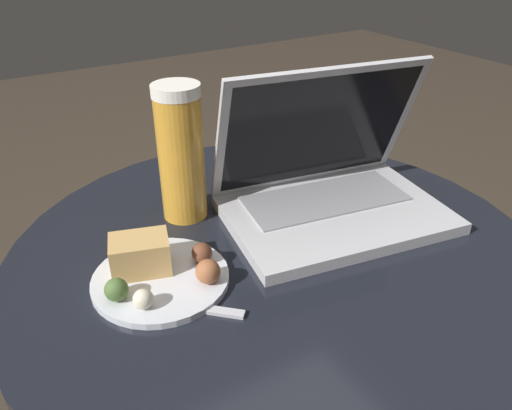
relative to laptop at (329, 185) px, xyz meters
name	(u,v)px	position (x,y,z in m)	size (l,w,h in m)	color
table	(274,311)	(-0.12, -0.04, -0.17)	(0.76, 0.76, 0.49)	#515156
laptop	(329,185)	(0.00, 0.00, 0.00)	(0.37, 0.28, 0.23)	silver
beer_glass	(181,154)	(-0.19, 0.11, 0.06)	(0.07, 0.07, 0.21)	gold
snack_plate	(156,270)	(-0.30, -0.02, -0.03)	(0.18, 0.18, 0.06)	silver
fork	(164,303)	(-0.31, -0.07, -0.05)	(0.14, 0.13, 0.01)	silver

